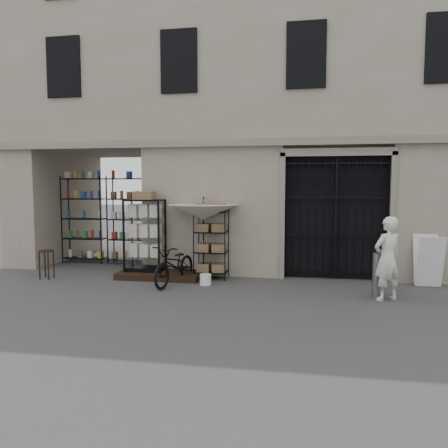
% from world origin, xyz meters
% --- Properties ---
extents(ground, '(80.00, 80.00, 0.00)m').
position_xyz_m(ground, '(0.00, 0.00, 0.00)').
color(ground, black).
rests_on(ground, ground).
extents(main_building, '(14.00, 4.00, 9.00)m').
position_xyz_m(main_building, '(0.00, 4.00, 4.50)').
color(main_building, gray).
rests_on(main_building, ground).
extents(shop_recess, '(3.00, 1.70, 3.00)m').
position_xyz_m(shop_recess, '(-4.50, 2.80, 1.50)').
color(shop_recess, black).
rests_on(shop_recess, ground).
extents(shop_shelving, '(2.70, 0.50, 2.50)m').
position_xyz_m(shop_shelving, '(-4.55, 3.30, 1.25)').
color(shop_shelving, black).
rests_on(shop_shelving, ground).
extents(iron_gate, '(2.50, 0.21, 3.00)m').
position_xyz_m(iron_gate, '(1.75, 2.28, 1.50)').
color(iron_gate, black).
rests_on(iron_gate, ground).
extents(step_platform, '(2.00, 0.90, 0.15)m').
position_xyz_m(step_platform, '(-2.40, 1.55, 0.07)').
color(step_platform, black).
rests_on(step_platform, ground).
extents(display_cabinet, '(1.02, 0.85, 1.89)m').
position_xyz_m(display_cabinet, '(-2.81, 1.64, 0.93)').
color(display_cabinet, black).
rests_on(display_cabinet, step_platform).
extents(wire_rack, '(0.85, 0.68, 1.71)m').
position_xyz_m(wire_rack, '(-1.17, 1.73, 0.84)').
color(wire_rack, black).
rests_on(wire_rack, ground).
extents(market_umbrella, '(1.83, 1.85, 2.36)m').
position_xyz_m(market_umbrella, '(-1.34, 1.63, 1.70)').
color(market_umbrella, black).
rests_on(market_umbrella, ground).
extents(white_bucket, '(0.31, 0.31, 0.24)m').
position_xyz_m(white_bucket, '(-1.16, 1.03, 0.12)').
color(white_bucket, white).
rests_on(white_bucket, ground).
extents(bicycle, '(0.78, 1.01, 1.72)m').
position_xyz_m(bicycle, '(-1.84, 0.95, 0.00)').
color(bicycle, black).
rests_on(bicycle, ground).
extents(wooden_stool, '(0.39, 0.39, 0.69)m').
position_xyz_m(wooden_stool, '(-5.06, 1.02, 0.36)').
color(wooden_stool, black).
rests_on(wooden_stool, ground).
extents(steel_bollard, '(0.20, 0.20, 0.90)m').
position_xyz_m(steel_bollard, '(2.43, 0.49, 0.45)').
color(steel_bollard, slate).
rests_on(steel_bollard, ground).
extents(shopkeeper, '(1.37, 1.71, 0.39)m').
position_xyz_m(shopkeeper, '(2.60, 0.35, 0.00)').
color(shopkeeper, silver).
rests_on(shopkeeper, ground).
extents(easel_sign, '(0.55, 0.63, 1.12)m').
position_xyz_m(easel_sign, '(3.72, 1.71, 0.58)').
color(easel_sign, silver).
rests_on(easel_sign, ground).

